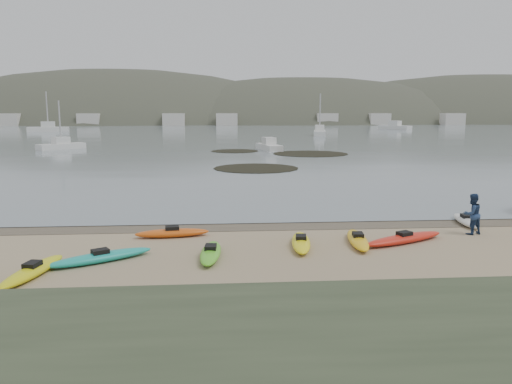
{
  "coord_description": "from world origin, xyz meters",
  "views": [
    {
      "loc": [
        -1.69,
        -22.5,
        5.23
      ],
      "look_at": [
        0.0,
        0.0,
        1.5
      ],
      "focal_mm": 35.0,
      "sensor_mm": 36.0,
      "label": 1
    }
  ],
  "objects": [
    {
      "name": "moored_boats",
      "position": [
        2.0,
        86.38,
        0.59
      ],
      "size": [
        95.48,
        72.97,
        1.29
      ],
      "color": "silver",
      "rests_on": "ground"
    },
    {
      "name": "kelp_mats",
      "position": [
        4.83,
        32.28,
        0.03
      ],
      "size": [
        16.32,
        25.67,
        0.04
      ],
      "color": "black",
      "rests_on": "water"
    },
    {
      "name": "far_hills",
      "position": [
        39.38,
        193.97,
        -15.93
      ],
      "size": [
        550.0,
        135.0,
        80.0
      ],
      "color": "#384235",
      "rests_on": "ground"
    },
    {
      "name": "wet_sand",
      "position": [
        0.0,
        -0.3,
        0.0
      ],
      "size": [
        60.0,
        60.0,
        0.0
      ],
      "primitive_type": "plane",
      "color": "brown",
      "rests_on": "ground"
    },
    {
      "name": "ground",
      "position": [
        0.0,
        0.0,
        0.0
      ],
      "size": [
        600.0,
        600.0,
        0.0
      ],
      "primitive_type": "plane",
      "color": "tan",
      "rests_on": "ground"
    },
    {
      "name": "far_town",
      "position": [
        6.0,
        145.0,
        2.0
      ],
      "size": [
        199.0,
        5.0,
        4.0
      ],
      "color": "beige",
      "rests_on": "ground"
    },
    {
      "name": "person_east",
      "position": [
        8.98,
        -2.6,
        0.87
      ],
      "size": [
        1.0,
        0.87,
        1.75
      ],
      "primitive_type": "imported",
      "rotation": [
        0.0,
        0.0,
        3.42
      ],
      "color": "navy",
      "rests_on": "ground"
    },
    {
      "name": "water",
      "position": [
        0.0,
        300.0,
        0.01
      ],
      "size": [
        1200.0,
        1200.0,
        0.0
      ],
      "primitive_type": "plane",
      "color": "slate",
      "rests_on": "ground"
    },
    {
      "name": "kayaks",
      "position": [
        0.08,
        -4.08,
        0.17
      ],
      "size": [
        18.58,
        9.22,
        0.34
      ],
      "color": "#DA5612",
      "rests_on": "ground"
    }
  ]
}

